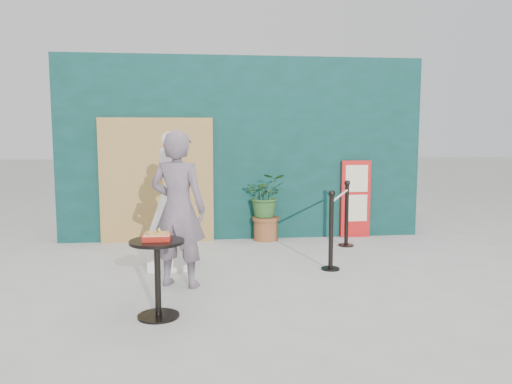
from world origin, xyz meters
name	(u,v)px	position (x,y,z in m)	size (l,w,h in m)	color
ground	(269,297)	(0.00, 0.00, 0.00)	(60.00, 60.00, 0.00)	#ADAAA5
back_wall	(243,149)	(0.00, 3.15, 1.50)	(6.00, 0.30, 3.00)	#0B312A
bamboo_fence	(157,181)	(-1.40, 2.94, 1.00)	(1.80, 0.08, 2.00)	tan
woman	(178,209)	(-0.97, 0.52, 0.90)	(0.65, 0.43, 1.79)	slate
menu_board	(356,199)	(1.90, 2.95, 0.65)	(0.50, 0.07, 1.30)	red
statue	(171,212)	(-1.10, 1.38, 0.72)	(0.69, 0.69, 1.78)	white
cafe_table	(157,266)	(-1.14, -0.46, 0.50)	(0.52, 0.52, 0.75)	black
food_basket	(157,236)	(-1.13, -0.45, 0.79)	(0.26, 0.19, 0.11)	#AB1D12
planter	(266,201)	(0.36, 2.87, 0.64)	(0.65, 0.57, 1.11)	brown
stanchion_barrier	(340,222)	(1.25, 1.65, 0.49)	(0.84, 1.54, 1.03)	black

